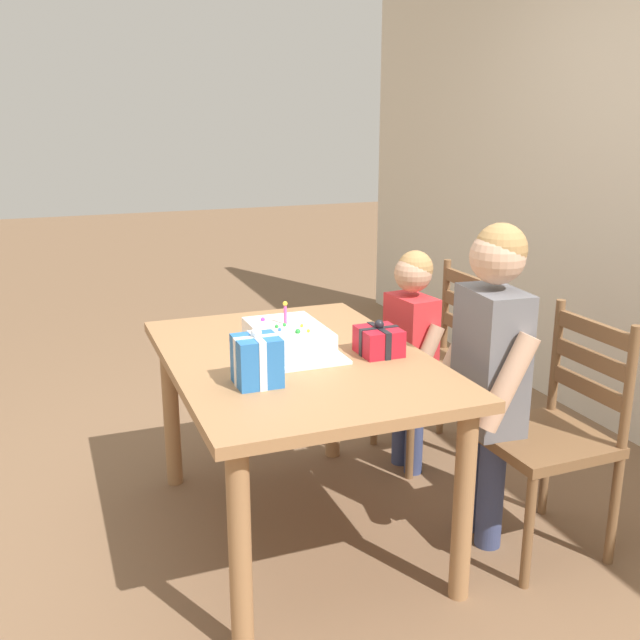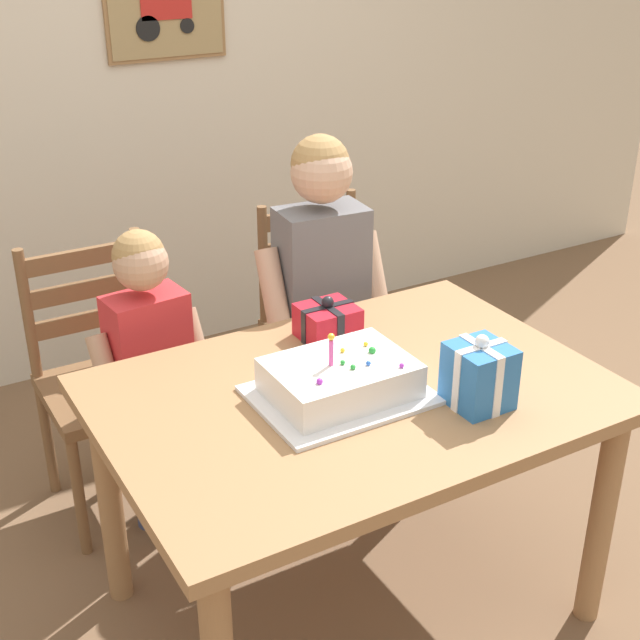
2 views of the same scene
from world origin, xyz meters
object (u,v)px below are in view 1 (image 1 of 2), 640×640
(gift_box_red_large, at_px, (257,360))
(child_younger, at_px, (411,340))
(chair_right, at_px, (553,433))
(dining_table, at_px, (297,381))
(gift_box_beside_cake, at_px, (379,341))
(chair_left, at_px, (437,363))
(child_older, at_px, (491,354))
(birthday_cake, at_px, (288,340))

(gift_box_red_large, bearing_deg, child_younger, 122.81)
(gift_box_red_large, height_order, chair_right, gift_box_red_large)
(dining_table, height_order, gift_box_beside_cake, gift_box_beside_cake)
(chair_right, bearing_deg, dining_table, -116.45)
(gift_box_red_large, xyz_separation_m, gift_box_beside_cake, (-0.14, 0.51, -0.03))
(gift_box_red_large, distance_m, chair_left, 1.31)
(chair_right, xyz_separation_m, child_older, (-0.14, -0.20, 0.29))
(dining_table, height_order, child_older, child_older)
(birthday_cake, bearing_deg, chair_left, 113.21)
(dining_table, bearing_deg, chair_right, 63.55)
(child_older, bearing_deg, chair_left, 164.50)
(child_older, bearing_deg, birthday_cake, -116.61)
(chair_left, bearing_deg, chair_right, -0.00)
(birthday_cake, distance_m, child_older, 0.75)
(birthday_cake, height_order, chair_right, birthday_cake)
(gift_box_red_large, xyz_separation_m, chair_left, (-0.66, 1.08, -0.36))
(dining_table, relative_size, child_younger, 1.27)
(child_older, bearing_deg, dining_table, -113.27)
(birthday_cake, xyz_separation_m, gift_box_red_large, (0.29, -0.20, 0.03))
(chair_right, distance_m, child_older, 0.38)
(dining_table, xyz_separation_m, birthday_cake, (-0.05, -0.01, 0.15))
(chair_right, bearing_deg, gift_box_beside_cake, -120.78)
(gift_box_red_large, bearing_deg, chair_right, 79.75)
(gift_box_red_large, relative_size, chair_right, 0.22)
(chair_left, height_order, chair_right, same)
(birthday_cake, xyz_separation_m, child_older, (0.34, 0.67, -0.04))
(dining_table, height_order, child_younger, child_younger)
(birthday_cake, height_order, gift_box_beside_cake, birthday_cake)
(birthday_cake, height_order, child_older, child_older)
(chair_right, bearing_deg, child_younger, -165.51)
(gift_box_red_large, height_order, gift_box_beside_cake, gift_box_red_large)
(birthday_cake, distance_m, gift_box_beside_cake, 0.34)
(birthday_cake, bearing_deg, child_younger, 112.63)
(gift_box_red_large, relative_size, chair_left, 0.22)
(dining_table, distance_m, child_older, 0.73)
(chair_right, bearing_deg, gift_box_red_large, -100.25)
(chair_left, distance_m, chair_right, 0.85)
(dining_table, bearing_deg, child_older, 66.73)
(child_younger, bearing_deg, child_older, -0.04)
(birthday_cake, distance_m, child_younger, 0.75)
(gift_box_red_large, height_order, child_younger, child_younger)
(child_older, xyz_separation_m, child_younger, (-0.62, 0.00, -0.13))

